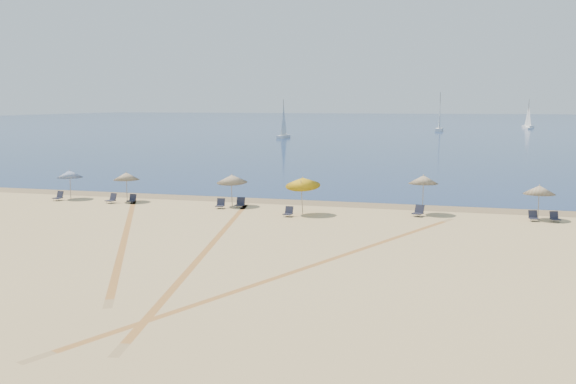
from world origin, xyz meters
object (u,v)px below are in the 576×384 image
object	(u,v)px
umbrella_3	(303,182)
umbrella_4	(423,180)
sailboat_1	(284,126)
umbrella_1	(126,176)
chair_1	(112,199)
chair_0	(59,196)
sailboat_0	(528,119)
chair_7	(533,216)
sailboat_2	(528,121)
chair_4	(240,203)
chair_8	(555,217)
umbrella_5	(539,190)
chair_2	(132,199)
umbrella_0	(70,174)
chair_3	(220,204)
umbrella_2	(232,179)
chair_5	(288,212)
sailboat_3	(440,119)
chair_6	(419,211)

from	to	relation	value
umbrella_3	umbrella_4	world-z (taller)	umbrella_3
sailboat_1	umbrella_4	bearing A→B (deg)	-66.17
umbrella_1	chair_1	size ratio (longest dim) A/B	2.69
chair_0	sailboat_0	distance (m)	169.96
chair_7	sailboat_2	size ratio (longest dim) A/B	0.10
chair_1	chair_4	world-z (taller)	chair_1
umbrella_3	chair_8	xyz separation A→B (m)	(15.78, 1.63, -1.90)
umbrella_5	chair_2	size ratio (longest dim) A/B	3.46
umbrella_0	sailboat_0	world-z (taller)	sailboat_0
chair_3	umbrella_2	bearing A→B (deg)	61.20
chair_5	chair_7	bearing A→B (deg)	15.34
chair_0	chair_2	xyz separation A→B (m)	(5.99, 0.35, -0.02)
umbrella_0	umbrella_1	distance (m)	4.90
chair_8	chair_7	bearing A→B (deg)	167.28
umbrella_2	sailboat_0	distance (m)	165.70
sailboat_1	umbrella_3	bearing A→B (deg)	-71.10
chair_1	chair_2	distance (m)	1.49
chair_5	sailboat_2	xyz separation A→B (m)	(27.63, 152.65, 1.92)
umbrella_0	chair_5	world-z (taller)	umbrella_0
sailboat_2	sailboat_3	bearing A→B (deg)	-151.98
chair_8	sailboat_3	distance (m)	131.10
chair_5	chair_3	bearing A→B (deg)	166.72
umbrella_5	chair_2	bearing A→B (deg)	-178.34
chair_1	chair_0	bearing A→B (deg)	-163.96
chair_0	sailboat_3	world-z (taller)	sailboat_3
sailboat_0	chair_4	bearing A→B (deg)	-119.94
chair_1	sailboat_1	xyz separation A→B (m)	(-11.81, 87.81, 2.11)
chair_2	chair_6	size ratio (longest dim) A/B	0.74
umbrella_5	chair_1	xyz separation A→B (m)	(-29.63, -1.24, -1.58)
chair_2	chair_0	bearing A→B (deg)	-175.19
umbrella_2	chair_5	bearing A→B (deg)	-30.89
umbrella_5	chair_3	xyz separation A→B (m)	(-21.03, -1.30, -1.60)
umbrella_5	umbrella_0	bearing A→B (deg)	-179.66
sailboat_2	sailboat_3	distance (m)	30.50
chair_1	sailboat_1	distance (m)	88.62
umbrella_2	umbrella_5	bearing A→B (deg)	0.52
umbrella_5	umbrella_1	bearing A→B (deg)	-179.45
umbrella_2	umbrella_4	world-z (taller)	umbrella_4
umbrella_4	chair_3	world-z (taller)	umbrella_4
chair_2	sailboat_3	bearing A→B (deg)	84.13
chair_0	sailboat_0	bearing A→B (deg)	85.19
chair_0	chair_4	bearing A→B (deg)	13.59
chair_1	chair_8	distance (m)	30.57
chair_4	sailboat_0	bearing A→B (deg)	74.56
umbrella_2	umbrella_5	size ratio (longest dim) A/B	1.05
umbrella_4	chair_8	distance (m)	8.39
umbrella_0	umbrella_2	xyz separation A→B (m)	(13.25, 0.01, 0.05)
chair_4	chair_7	size ratio (longest dim) A/B	1.01
chair_2	sailboat_0	distance (m)	168.05
chair_3	umbrella_5	bearing A→B (deg)	-2.62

